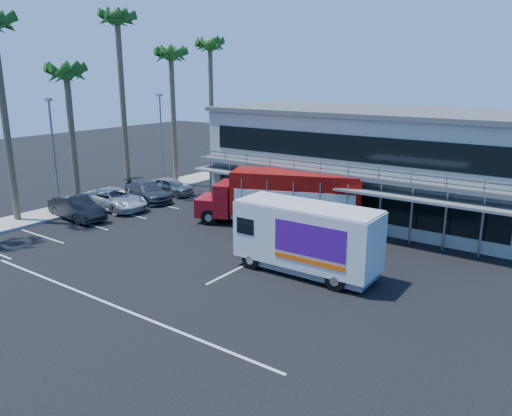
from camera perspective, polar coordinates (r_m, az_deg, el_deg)
The scene contains 15 objects.
ground at distance 26.57m, azimuth -6.11°, elevation -6.27°, with size 120.00×120.00×0.00m, color black.
building at distance 36.46m, azimuth 13.29°, elevation 5.23°, with size 22.40×12.00×7.30m.
curb_strip at distance 41.05m, azimuth -16.25°, elevation 0.99°, with size 3.00×32.00×0.16m, color #A5A399.
palm_c at distance 38.10m, azimuth -20.81°, elevation 13.49°, with size 2.80×2.80×10.75m.
palm_d at distance 41.46m, azimuth -15.50°, elevation 18.93°, with size 2.80×2.80×14.75m.
palm_e at distance 44.34m, azimuth -9.67°, elevation 16.07°, with size 2.80×2.80×12.25m.
palm_f at distance 48.67m, azimuth -5.27°, elevation 17.16°, with size 2.80×2.80×13.25m.
light_pole_near at distance 36.77m, azimuth -22.10°, elevation 5.94°, with size 0.50×0.25×8.09m.
light_pole_far at distance 42.88m, azimuth -10.75°, elevation 7.93°, with size 0.50×0.25×8.09m.
red_truck at distance 32.33m, azimuth 3.35°, elevation 1.36°, with size 10.89×6.28×3.62m.
white_van at distance 24.65m, azimuth 5.78°, elevation -3.37°, with size 7.24×2.60×3.51m.
parked_car_b at distance 36.19m, azimuth -19.80°, elevation 0.03°, with size 1.69×4.85×1.60m, color black.
parked_car_c at distance 38.02m, azimuth -15.87°, elevation 0.98°, with size 2.52×5.46×1.52m, color silver.
parked_car_d at distance 40.02m, azimuth -12.30°, elevation 1.88°, with size 2.09×5.14×1.49m, color #2B323A.
parked_car_e at distance 41.71m, azimuth -9.74°, elevation 2.49°, with size 1.68×4.17×1.42m, color gray.
Camera 1 is at (16.66, -18.34, 9.61)m, focal length 35.00 mm.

